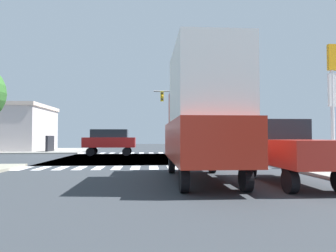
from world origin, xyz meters
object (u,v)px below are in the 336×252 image
street_lamp (203,117)px  sedan_leading_1 (228,143)px  traffic_signal_mast (197,104)px  box_truck_nearside_1 (202,114)px  suv_crossing_1 (110,140)px  pickup_queued_1 (286,148)px

street_lamp → sedan_leading_1: bearing=-92.1°
traffic_signal_mast → box_truck_nearside_1: 20.02m
traffic_signal_mast → box_truck_nearside_1: bearing=-98.6°
sedan_leading_1 → suv_crossing_1: bearing=-90.0°
suv_crossing_1 → box_truck_nearside_1: bearing=19.1°
sedan_leading_1 → pickup_queued_1: bearing=-8.1°
suv_crossing_1 → pickup_queued_1: bearing=27.2°
pickup_queued_1 → sedan_leading_1: bearing=81.9°
street_lamp → sedan_leading_1: 16.65m
street_lamp → traffic_signal_mast: bearing=-103.2°
street_lamp → box_truck_nearside_1: 32.85m
traffic_signal_mast → sedan_leading_1: bearing=-57.2°
street_lamp → pickup_queued_1: street_lamp is taller
suv_crossing_1 → sedan_leading_1: (10.89, -0.00, -0.28)m
street_lamp → suv_crossing_1: (-11.47, -16.29, -3.12)m
box_truck_nearside_1 → suv_crossing_1: box_truck_nearside_1 is taller
box_truck_nearside_1 → pickup_queued_1: bearing=-12.3°
box_truck_nearside_1 → suv_crossing_1: size_ratio=1.57×
pickup_queued_1 → street_lamp: bearing=84.9°
box_truck_nearside_1 → sedan_leading_1: box_truck_nearside_1 is taller
street_lamp → box_truck_nearside_1: street_lamp is taller
street_lamp → box_truck_nearside_1: (-5.94, -32.25, -1.95)m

